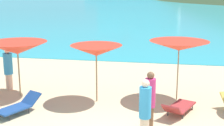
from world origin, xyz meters
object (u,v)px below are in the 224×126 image
object	(u,v)px
beachgoer_2	(150,98)
beachgoer_1	(8,68)
beachgoer_0	(145,109)
umbrella_2	(96,51)
lounge_chair_6	(19,105)
umbrella_1	(17,48)
lounge_chair_4	(179,107)
umbrella_3	(179,46)

from	to	relation	value
beachgoer_2	beachgoer_1	bearing A→B (deg)	-173.65
beachgoer_0	umbrella_2	bearing A→B (deg)	47.60
lounge_chair_6	beachgoer_1	size ratio (longest dim) A/B	0.96
umbrella_1	beachgoer_0	xyz separation A→B (m)	(5.10, -2.95, -0.96)
lounge_chair_4	umbrella_3	bearing A→B (deg)	-65.69
beachgoer_0	beachgoer_2	distance (m)	0.85
umbrella_2	lounge_chair_4	distance (m)	3.49
umbrella_2	beachgoer_0	world-z (taller)	umbrella_2
umbrella_1	umbrella_3	size ratio (longest dim) A/B	1.04
umbrella_1	lounge_chair_6	distance (m)	2.50
umbrella_3	beachgoer_1	size ratio (longest dim) A/B	1.39
umbrella_1	umbrella_2	bearing A→B (deg)	-1.60
umbrella_2	beachgoer_2	xyz separation A→B (m)	(2.09, -2.01, -0.98)
umbrella_2	lounge_chair_4	size ratio (longest dim) A/B	1.20
umbrella_3	beachgoer_2	xyz separation A→B (m)	(-0.84, -2.72, -1.13)
umbrella_2	umbrella_3	bearing A→B (deg)	13.57
lounge_chair_4	lounge_chair_6	size ratio (longest dim) A/B	1.06
umbrella_2	beachgoer_0	size ratio (longest dim) A/B	1.21
umbrella_2	beachgoer_0	xyz separation A→B (m)	(2.01, -2.86, -0.98)
umbrella_3	beachgoer_1	xyz separation A→B (m)	(-6.80, 0.03, -1.15)
umbrella_3	beachgoer_0	bearing A→B (deg)	-104.46
umbrella_1	umbrella_3	bearing A→B (deg)	5.88
beachgoer_2	umbrella_3	bearing A→B (deg)	103.92
beachgoer_1	beachgoer_2	world-z (taller)	beachgoer_2
umbrella_3	beachgoer_2	distance (m)	3.06
umbrella_3	lounge_chair_4	xyz separation A→B (m)	(0.05, -1.48, -1.81)
umbrella_2	beachgoer_2	world-z (taller)	umbrella_2
umbrella_1	umbrella_2	xyz separation A→B (m)	(3.09, -0.09, 0.02)
umbrella_3	lounge_chair_4	distance (m)	2.33
lounge_chair_4	beachgoer_1	xyz separation A→B (m)	(-6.85, 1.51, 0.66)
umbrella_1	beachgoer_1	size ratio (longest dim) A/B	1.45
umbrella_2	umbrella_3	size ratio (longest dim) A/B	0.88
beachgoer_1	umbrella_2	bearing A→B (deg)	-106.05
umbrella_1	lounge_chair_4	world-z (taller)	umbrella_1
lounge_chair_6	beachgoer_2	xyz separation A→B (m)	(4.37, -0.36, 0.65)
umbrella_2	lounge_chair_4	xyz separation A→B (m)	(2.97, -0.77, -1.66)
beachgoer_2	umbrella_1	bearing A→B (deg)	-170.97
umbrella_2	lounge_chair_6	world-z (taller)	umbrella_2
umbrella_2	lounge_chair_6	size ratio (longest dim) A/B	1.28
umbrella_1	lounge_chair_4	size ratio (longest dim) A/B	1.42
umbrella_2	lounge_chair_4	bearing A→B (deg)	-14.53
umbrella_3	beachgoer_2	world-z (taller)	umbrella_3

